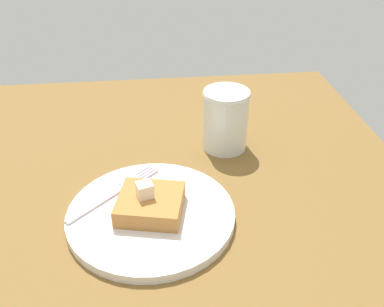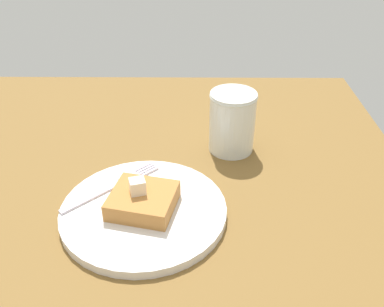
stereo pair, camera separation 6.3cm
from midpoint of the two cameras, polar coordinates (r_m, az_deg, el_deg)
table_surface at (r=58.77cm, az=-13.14°, el=-10.97°), size 100.80×100.80×2.19cm
plate at (r=58.50cm, az=-3.38°, el=-7.74°), size 22.52×22.52×1.30cm
toast_slice_center at (r=57.34cm, az=-3.44°, el=-6.39°), size 9.87×9.43×2.47cm
butter_pat_primary at (r=56.14cm, az=-4.11°, el=-4.49°), size 2.45×2.31×2.02cm
fork at (r=62.19cm, az=-7.16°, el=-4.23°), size 12.61×12.04×0.36cm
syrup_jar at (r=70.53cm, az=7.92°, el=3.97°), size 7.68×7.68×10.25cm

